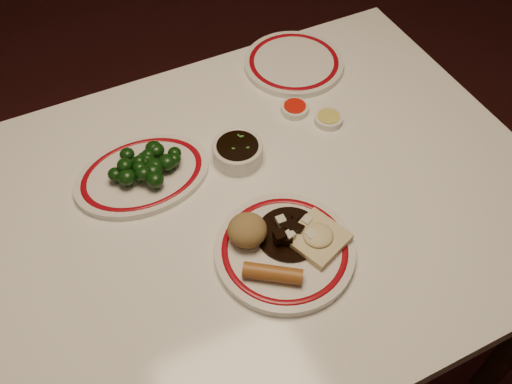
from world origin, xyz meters
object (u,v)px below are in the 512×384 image
at_px(broccoli_plate, 142,175).
at_px(soy_bowl, 238,152).
at_px(rice_mound, 247,230).
at_px(stirfry_heap, 290,232).
at_px(spring_roll, 273,273).
at_px(fried_wonton, 318,237).
at_px(dining_table, 252,226).
at_px(broccoli_pile, 147,165).
at_px(main_plate, 285,251).

relative_size(broccoli_plate, soy_bowl, 2.72).
bearing_deg(rice_mound, stirfry_heap, -20.98).
distance_m(spring_roll, stirfry_heap, 0.10).
height_order(spring_roll, broccoli_plate, spring_roll).
xyz_separation_m(fried_wonton, soy_bowl, (-0.04, 0.27, -0.01)).
bearing_deg(fried_wonton, broccoli_plate, 127.96).
distance_m(dining_table, rice_mound, 0.17).
xyz_separation_m(fried_wonton, broccoli_pile, (-0.23, 0.30, 0.01)).
height_order(dining_table, stirfry_heap, stirfry_heap).
bearing_deg(dining_table, soy_bowl, 79.18).
xyz_separation_m(dining_table, broccoli_plate, (-0.18, 0.15, 0.10)).
bearing_deg(main_plate, spring_roll, -137.38).
height_order(dining_table, main_plate, main_plate).
bearing_deg(fried_wonton, soy_bowl, 98.42).
height_order(dining_table, broccoli_plate, broccoli_plate).
relative_size(dining_table, rice_mound, 16.31).
bearing_deg(dining_table, broccoli_pile, 138.51).
bearing_deg(soy_bowl, fried_wonton, -81.58).
relative_size(main_plate, fried_wonton, 2.53).
height_order(dining_table, broccoli_pile, broccoli_pile).
relative_size(fried_wonton, broccoli_pile, 0.79).
xyz_separation_m(rice_mound, stirfry_heap, (0.07, -0.03, -0.02)).
xyz_separation_m(dining_table, soy_bowl, (0.02, 0.11, 0.11)).
bearing_deg(rice_mound, dining_table, 59.51).
distance_m(broccoli_plate, broccoli_pile, 0.03).
relative_size(dining_table, soy_bowl, 11.45).
xyz_separation_m(dining_table, fried_wonton, (0.06, -0.15, 0.12)).
xyz_separation_m(rice_mound, soy_bowl, (0.08, 0.20, -0.02)).
xyz_separation_m(main_plate, stirfry_heap, (0.02, 0.02, 0.02)).
relative_size(main_plate, stirfry_heap, 2.46).
height_order(main_plate, fried_wonton, fried_wonton).
bearing_deg(broccoli_pile, broccoli_plate, 155.99).
distance_m(rice_mound, spring_roll, 0.10).
xyz_separation_m(main_plate, rice_mound, (-0.05, 0.05, 0.03)).
xyz_separation_m(main_plate, broccoli_pile, (-0.16, 0.29, 0.03)).
bearing_deg(broccoli_pile, rice_mound, -64.82).
distance_m(broccoli_plate, soy_bowl, 0.20).
xyz_separation_m(dining_table, broccoli_pile, (-0.17, 0.15, 0.13)).
bearing_deg(rice_mound, broccoli_pile, 115.18).
bearing_deg(dining_table, broccoli_plate, 139.47).
height_order(spring_roll, soy_bowl, spring_roll).
xyz_separation_m(broccoli_pile, soy_bowl, (0.19, -0.03, -0.02)).
relative_size(rice_mound, fried_wonton, 0.60).
bearing_deg(fried_wonton, broccoli_pile, 127.03).
relative_size(main_plate, broccoli_pile, 1.99).
bearing_deg(spring_roll, main_plate, -12.08).
height_order(stirfry_heap, soy_bowl, stirfry_heap).
bearing_deg(broccoli_pile, soy_bowl, -10.37).
distance_m(spring_roll, broccoli_plate, 0.36).
bearing_deg(spring_roll, dining_table, 20.25).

